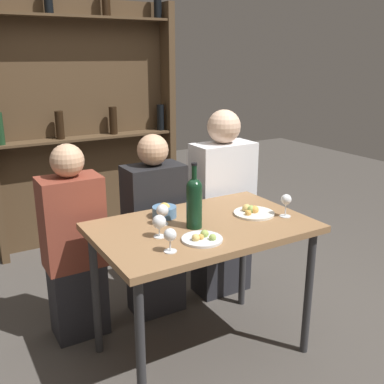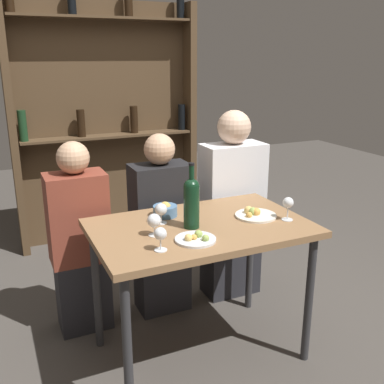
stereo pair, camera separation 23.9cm
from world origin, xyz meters
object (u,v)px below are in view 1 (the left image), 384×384
Objects in this scene: wine_glass_1 at (162,211)px; seated_person_left at (75,249)px; wine_glass_2 at (159,222)px; food_plate_1 at (202,238)px; seated_person_center at (155,232)px; seated_person_right at (222,209)px; wine_bottle at (194,201)px; food_plate_0 at (253,212)px; snack_bowl at (164,211)px; wine_glass_0 at (170,236)px; wine_glass_3 at (286,201)px.

seated_person_left is (-0.36, 0.43, -0.30)m from wine_glass_1.
wine_glass_2 reaches higher than food_plate_1.
seated_person_right is (0.52, 0.00, 0.06)m from seated_person_center.
wine_bottle is 0.40m from food_plate_0.
food_plate_0 is at bearing -25.48° from snack_bowl.
seated_person_right is (0.61, 0.71, -0.17)m from food_plate_1.
food_plate_0 is 0.49m from snack_bowl.
seated_person_right reaches higher than seated_person_center.
food_plate_0 is at bearing -57.45° from seated_person_center.
seated_person_center is at bearing 82.78° from food_plate_1.
wine_glass_2 is at bearing 79.01° from wine_glass_0.
seated_person_left is at bearing 180.00° from seated_person_right.
wine_glass_2 is 0.69m from seated_person_center.
seated_person_center reaches higher than seated_person_left.
food_plate_1 is 0.17× the size of seated_person_center.
seated_person_right reaches higher than wine_glass_0.
wine_glass_2 is (-0.09, -0.14, 0.00)m from wine_glass_1.
wine_glass_1 is at bearing 68.68° from wine_glass_0.
wine_glass_1 is at bearing 135.26° from wine_bottle.
wine_bottle is 0.26× the size of seated_person_right.
seated_person_center is (0.04, 0.55, -0.37)m from wine_bottle.
wine_glass_1 is at bearing -147.62° from seated_person_right.
seated_person_center is at bearing 73.62° from snack_bowl.
wine_glass_3 is 0.10× the size of seated_person_right.
wine_bottle reaches higher than wine_glass_0.
seated_person_center is at bearing 0.00° from seated_person_left.
wine_glass_0 is 0.85m from seated_person_center.
wine_glass_3 is 0.67m from snack_bowl.
seated_person_center is (0.28, 0.75, -0.30)m from wine_glass_0.
wine_glass_0 is 0.49× the size of food_plate_0.
wine_glass_3 reaches higher than food_plate_1.
wine_glass_2 is at bearing -122.38° from wine_glass_1.
wine_glass_2 is 0.57× the size of food_plate_1.
seated_person_right is at bearing 49.67° from food_plate_1.
snack_bowl is 0.11× the size of seated_person_center.
wine_glass_1 is 0.09× the size of seated_person_center.
food_plate_1 is at bearing -76.92° from wine_glass_1.
snack_bowl is at bearing 57.75° from wine_glass_2.
seated_person_right is at bearing 36.73° from wine_glass_2.
seated_person_center is (0.25, 0.57, -0.30)m from wine_glass_2.
seated_person_left is (-0.23, 0.75, -0.30)m from wine_glass_0.
seated_person_center is (0.10, 0.33, -0.26)m from snack_bowl.
food_plate_0 is 0.18× the size of seated_person_right.
snack_bowl is 0.59m from seated_person_left.
seated_person_left is (-0.48, 0.55, -0.37)m from wine_bottle.
wine_glass_0 is 0.76m from wine_glass_3.
wine_glass_1 is 0.86× the size of wine_glass_3.
seated_person_left is 0.99× the size of seated_person_center.
wine_glass_2 is 0.98m from seated_person_right.
wine_glass_0 is 0.09× the size of seated_person_center.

